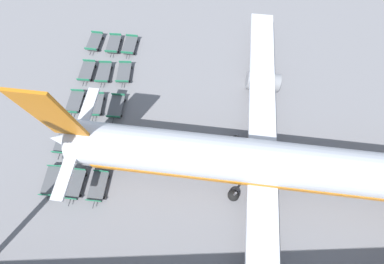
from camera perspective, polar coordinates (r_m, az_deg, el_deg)
name	(u,v)px	position (r m, az deg, el deg)	size (l,w,h in m)	color
ground_plane	(258,65)	(34.41, 15.74, 15.45)	(500.00, 500.00, 0.00)	gray
airplane	(275,164)	(24.77, 19.54, -7.32)	(42.77, 46.40, 12.46)	silver
baggage_dolly_row_near_col_a	(95,42)	(37.82, -22.56, 19.52)	(3.97, 2.15, 0.92)	#515459
baggage_dolly_row_near_col_b	(87,71)	(34.76, -24.11, 13.29)	(3.95, 2.00, 0.92)	#515459
baggage_dolly_row_near_col_c	(75,102)	(32.62, -26.49, 6.52)	(3.95, 2.00, 0.92)	#515459
baggage_dolly_row_near_col_d	(64,140)	(30.71, -28.58, -1.81)	(3.96, 2.07, 0.92)	#515459
baggage_dolly_row_near_col_e	(52,181)	(29.68, -30.78, -10.09)	(3.94, 1.95, 0.92)	#515459
baggage_dolly_row_mid_a_col_a	(114,44)	(36.65, -18.46, 19.56)	(3.95, 2.00, 0.92)	#515459
baggage_dolly_row_mid_a_col_b	(104,73)	(33.81, -20.60, 13.33)	(3.93, 1.92, 0.92)	#515459
baggage_dolly_row_mid_a_col_c	(96,105)	(31.36, -22.32, 6.13)	(3.92, 1.89, 0.92)	#515459
baggage_dolly_row_mid_a_col_d	(87,141)	(29.51, -24.10, -2.03)	(3.93, 1.92, 0.92)	#515459
baggage_dolly_row_mid_a_col_e	(75,184)	(28.43, -26.51, -11.21)	(3.96, 2.09, 0.92)	#515459
baggage_dolly_row_mid_b_col_a	(130,45)	(35.88, -14.83, 19.65)	(3.97, 2.11, 0.92)	#515459
baggage_dolly_row_mid_b_col_b	(124,73)	(32.98, -16.15, 13.64)	(3.92, 1.89, 0.92)	#515459
baggage_dolly_row_mid_b_col_c	(116,106)	(30.38, -17.90, 5.93)	(3.95, 2.00, 0.92)	#515459
baggage_dolly_row_mid_b_col_d	(107,143)	(28.53, -19.83, -2.59)	(3.97, 2.13, 0.92)	#515459
baggage_dolly_row_mid_b_col_e	(98,186)	(27.39, -21.78, -12.07)	(3.96, 2.07, 0.92)	#515459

